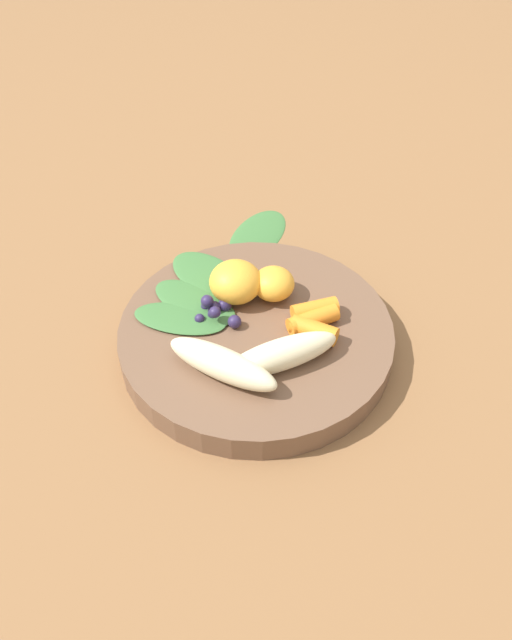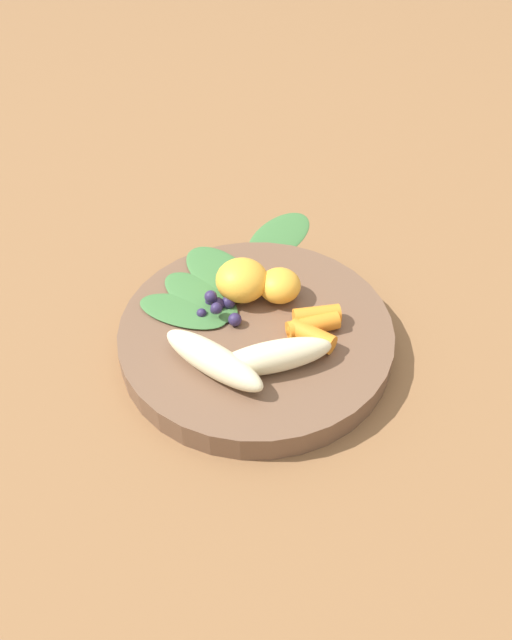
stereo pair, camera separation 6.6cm
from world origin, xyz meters
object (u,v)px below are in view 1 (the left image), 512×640
Objects in this scene: banana_peeled_right at (222,364)px; orange_segment_near at (238,281)px; kale_leaf_stray at (258,233)px; bowl at (256,337)px; banana_peeled_left at (278,355)px.

banana_peeled_right is 2.08× the size of orange_segment_near.
banana_peeled_right is at bearing -162.44° from kale_leaf_stray.
banana_peeled_left is at bearing -93.20° from bowl.
banana_peeled_left and banana_peeled_right have the same top height.
bowl is 0.06m from banana_peeled_left.
bowl is 5.06× the size of orange_segment_near.
bowl is at bearing 93.32° from banana_peeled_right.
orange_segment_near is (0.06, 0.10, 0.01)m from banana_peeled_right.
bowl is 2.43× the size of banana_peeled_right.
bowl is at bearing -92.52° from orange_segment_near.
bowl is at bearing 88.26° from banana_peeled_left.
orange_segment_near is at bearing -163.41° from kale_leaf_stray.
banana_peeled_right is at bearing -140.99° from bowl.
orange_segment_near is 0.49× the size of kale_leaf_stray.
bowl is 2.43× the size of banana_peeled_left.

